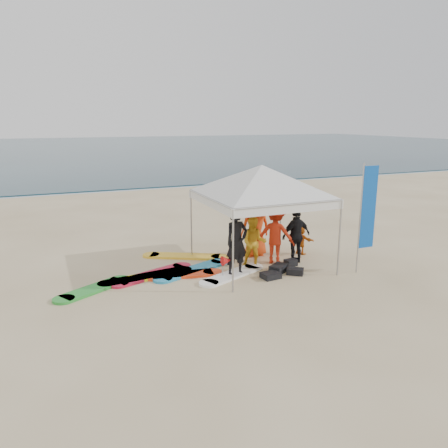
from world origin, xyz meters
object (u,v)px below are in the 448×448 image
person_black_b (296,236)px  person_orange_b (255,226)px  feather_flag (367,209)px  surfboard_spread (171,273)px  person_black_a (237,243)px  marker_pennant (227,261)px  person_yellow (254,243)px  person_seated (301,240)px  canopy_tent (262,165)px  person_orange_a (275,234)px

person_black_b → person_orange_b: bearing=-59.4°
feather_flag → surfboard_spread: (-5.22, 1.97, -1.82)m
person_black_a → marker_pennant: bearing=176.2°
person_yellow → person_orange_b: size_ratio=0.80×
person_yellow → marker_pennant: bearing=-132.0°
person_black_a → surfboard_spread: size_ratio=0.35×
person_black_a → person_black_b: person_black_a is taller
person_black_a → person_yellow: 0.87m
person_black_b → marker_pennant: bearing=3.2°
person_black_b → marker_pennant: person_black_b is taller
person_black_a → person_seated: size_ratio=2.07×
person_black_b → canopy_tent: (-1.13, 0.19, 2.18)m
feather_flag → person_yellow: bearing=151.5°
person_black_b → person_black_a: bearing=3.4°
canopy_tent → feather_flag: size_ratio=1.46×
person_yellow → person_orange_b: person_orange_b is taller
person_orange_b → marker_pennant: size_ratio=3.06×
feather_flag → person_black_a: bearing=162.4°
person_orange_a → person_seated: 1.40m
person_yellow → surfboard_spread: bearing=-165.1°
person_yellow → surfboard_spread: size_ratio=0.28×
marker_pennant → person_orange_b: bearing=42.5°
person_orange_a → person_orange_b: bearing=-38.9°
person_orange_a → person_black_b: person_orange_a is taller
canopy_tent → feather_flag: 3.23m
person_orange_a → marker_pennant: bearing=55.1°
feather_flag → surfboard_spread: feather_flag is taller
person_orange_b → marker_pennant: (-1.65, -1.51, -0.48)m
canopy_tent → person_black_b: bearing=-9.7°
canopy_tent → surfboard_spread: size_ratio=0.82×
person_yellow → canopy_tent: 2.28m
person_orange_b → canopy_tent: size_ratio=0.42×
person_yellow → person_orange_b: (0.59, 1.07, 0.20)m
person_black_b → feather_flag: 2.25m
person_orange_a → surfboard_spread: (-3.23, 0.29, -0.87)m
person_black_a → person_orange_b: 1.98m
person_orange_a → feather_flag: 2.77m
person_orange_b → marker_pennant: bearing=47.1°
person_yellow → feather_flag: size_ratio=0.49×
person_orange_a → person_orange_b: size_ratio=0.93×
person_orange_b → marker_pennant: person_orange_b is taller
person_orange_a → person_black_a: bearing=57.0°
person_orange_a → marker_pennant: (-1.88, -0.60, -0.41)m
person_yellow → surfboard_spread: (-2.42, 0.45, -0.74)m
person_seated → canopy_tent: size_ratio=0.20×
person_yellow → person_black_b: size_ratio=0.91×
person_black_a → person_seated: bearing=9.0°
person_orange_a → person_seated: (1.24, 0.48, -0.44)m
person_orange_a → person_yellow: bearing=48.6°
person_yellow → person_orange_a: bearing=36.8°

